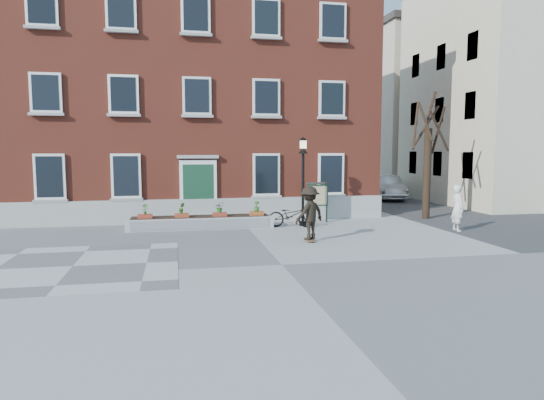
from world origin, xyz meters
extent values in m
plane|color=gray|center=(0.00, 0.00, 0.00)|extent=(100.00, 100.00, 0.00)
cube|color=#575759|center=(-6.00, 1.00, 0.01)|extent=(6.00, 6.00, 0.01)
imported|color=black|center=(1.90, 6.76, 0.52)|extent=(2.10, 1.26, 1.04)
imported|color=#ABADAF|center=(11.02, 17.06, 0.81)|extent=(2.58, 5.16, 1.63)
imported|color=silver|center=(8.44, 4.42, 0.97)|extent=(0.49, 0.72, 1.93)
cube|color=brown|center=(-2.00, 14.00, 6.00)|extent=(18.00, 10.00, 12.00)
cube|color=#A2A39E|center=(-2.00, 8.88, 0.55)|extent=(18.00, 0.24, 1.10)
cube|color=#A8A9A3|center=(-2.00, 8.75, 0.10)|extent=(2.60, 0.80, 0.20)
cube|color=#9E9E99|center=(-2.00, 8.90, 0.30)|extent=(2.20, 0.50, 0.20)
cube|color=white|center=(-2.00, 8.92, 1.65)|extent=(1.70, 0.12, 2.50)
cube|color=#163C26|center=(-2.00, 8.87, 1.55)|extent=(1.40, 0.06, 2.30)
cube|color=#9A9A95|center=(-2.00, 8.88, 3.05)|extent=(1.90, 0.25, 0.15)
cube|color=silver|center=(-8.40, 8.90, 2.20)|extent=(1.30, 0.10, 2.00)
cube|color=black|center=(-8.40, 8.85, 2.20)|extent=(1.08, 0.04, 1.78)
cube|color=gray|center=(-8.40, 8.84, 1.14)|extent=(1.44, 0.20, 0.12)
cube|color=white|center=(-8.40, 8.90, 5.80)|extent=(1.30, 0.10, 1.70)
cube|color=black|center=(-8.40, 8.85, 5.80)|extent=(1.08, 0.04, 1.48)
cube|color=#A0A09B|center=(-8.40, 8.84, 4.89)|extent=(1.44, 0.20, 0.12)
cube|color=white|center=(-8.40, 8.90, 9.40)|extent=(1.30, 0.10, 1.70)
cube|color=black|center=(-8.40, 8.85, 9.40)|extent=(1.08, 0.04, 1.48)
cube|color=#9F9F9A|center=(-8.40, 8.84, 8.49)|extent=(1.44, 0.20, 0.12)
cube|color=white|center=(-5.20, 8.90, 2.20)|extent=(1.30, 0.10, 2.00)
cube|color=black|center=(-5.20, 8.85, 2.20)|extent=(1.08, 0.04, 1.78)
cube|color=gray|center=(-5.20, 8.84, 1.14)|extent=(1.44, 0.20, 0.12)
cube|color=white|center=(-5.20, 8.90, 5.80)|extent=(1.30, 0.10, 1.70)
cube|color=black|center=(-5.20, 8.85, 5.80)|extent=(1.08, 0.04, 1.48)
cube|color=#9D9C98|center=(-5.20, 8.84, 4.89)|extent=(1.44, 0.20, 0.12)
cube|color=white|center=(-5.20, 8.90, 9.40)|extent=(1.30, 0.10, 1.70)
cube|color=black|center=(-5.20, 8.85, 9.40)|extent=(1.08, 0.04, 1.48)
cube|color=gray|center=(-5.20, 8.84, 8.49)|extent=(1.44, 0.20, 0.12)
cube|color=silver|center=(-2.00, 8.90, 5.80)|extent=(1.30, 0.10, 1.70)
cube|color=black|center=(-2.00, 8.85, 5.80)|extent=(1.08, 0.04, 1.48)
cube|color=#A09F9B|center=(-2.00, 8.84, 4.89)|extent=(1.44, 0.20, 0.12)
cube|color=white|center=(-2.00, 8.90, 9.40)|extent=(1.30, 0.10, 1.70)
cube|color=black|center=(-2.00, 8.85, 9.40)|extent=(1.08, 0.04, 1.48)
cube|color=#989994|center=(-2.00, 8.84, 8.49)|extent=(1.44, 0.20, 0.12)
cube|color=silver|center=(1.20, 8.90, 2.20)|extent=(1.30, 0.10, 2.00)
cube|color=black|center=(1.20, 8.85, 2.20)|extent=(1.08, 0.04, 1.78)
cube|color=#A8A8A3|center=(1.20, 8.84, 1.14)|extent=(1.44, 0.20, 0.12)
cube|color=silver|center=(1.20, 8.90, 5.80)|extent=(1.30, 0.10, 1.70)
cube|color=black|center=(1.20, 8.85, 5.80)|extent=(1.08, 0.04, 1.48)
cube|color=gray|center=(1.20, 8.84, 4.89)|extent=(1.44, 0.20, 0.12)
cube|color=silver|center=(1.20, 8.90, 9.40)|extent=(1.30, 0.10, 1.70)
cube|color=black|center=(1.20, 8.85, 9.40)|extent=(1.08, 0.04, 1.48)
cube|color=#A5A5A0|center=(1.20, 8.84, 8.49)|extent=(1.44, 0.20, 0.12)
cube|color=white|center=(4.40, 8.90, 2.20)|extent=(1.30, 0.10, 2.00)
cube|color=black|center=(4.40, 8.85, 2.20)|extent=(1.08, 0.04, 1.78)
cube|color=#979792|center=(4.40, 8.84, 1.14)|extent=(1.44, 0.20, 0.12)
cube|color=silver|center=(4.40, 8.90, 5.80)|extent=(1.30, 0.10, 1.70)
cube|color=black|center=(4.40, 8.85, 5.80)|extent=(1.08, 0.04, 1.48)
cube|color=#A0A19B|center=(4.40, 8.84, 4.89)|extent=(1.44, 0.20, 0.12)
cube|color=silver|center=(4.40, 8.90, 9.40)|extent=(1.30, 0.10, 1.70)
cube|color=black|center=(4.40, 8.85, 9.40)|extent=(1.08, 0.04, 1.48)
cube|color=#9E9D99|center=(4.40, 8.84, 8.49)|extent=(1.44, 0.20, 0.12)
cube|color=#B3B4AF|center=(-2.00, 7.20, 0.25)|extent=(6.20, 1.10, 0.50)
cube|color=#B6B6B6|center=(-2.00, 6.64, 0.25)|extent=(5.80, 0.02, 0.40)
cube|color=black|center=(-2.00, 7.20, 0.50)|extent=(5.80, 0.90, 0.06)
cube|color=maroon|center=(-4.30, 6.95, 0.60)|extent=(0.60, 0.25, 0.20)
imported|color=#24611D|center=(-4.30, 6.95, 0.92)|extent=(0.24, 0.24, 0.45)
cube|color=brown|center=(-2.80, 6.95, 0.60)|extent=(0.60, 0.25, 0.20)
imported|color=#30671E|center=(-2.80, 6.95, 0.92)|extent=(0.25, 0.25, 0.45)
cube|color=maroon|center=(-1.20, 6.95, 0.60)|extent=(0.60, 0.25, 0.20)
imported|color=#23601D|center=(-1.20, 6.95, 0.92)|extent=(0.40, 0.40, 0.45)
cube|color=#954920|center=(0.40, 6.95, 0.60)|extent=(0.60, 0.25, 0.20)
imported|color=#2C641E|center=(0.40, 6.95, 0.92)|extent=(0.25, 0.25, 0.45)
cylinder|color=black|center=(9.00, 8.00, 2.20)|extent=(0.36, 0.36, 4.40)
cylinder|color=black|center=(9.51, 8.00, 4.29)|extent=(0.12, 1.12, 2.23)
cylinder|color=#312015|center=(9.17, 8.52, 4.55)|extent=(1.18, 0.49, 1.97)
cylinder|color=#312216|center=(8.51, 8.36, 4.55)|extent=(0.88, 1.14, 2.35)
cylinder|color=black|center=(8.70, 7.78, 4.73)|extent=(0.60, 0.77, 1.90)
cylinder|color=black|center=(9.20, 7.37, 4.24)|extent=(1.39, 0.55, 1.95)
cylinder|color=#312116|center=(9.16, 8.13, 5.37)|extent=(0.43, 0.48, 1.58)
cube|color=#3C3C3E|center=(12.00, 18.00, 0.00)|extent=(8.00, 36.00, 0.01)
cube|color=beige|center=(18.00, 14.00, 7.00)|extent=(10.00, 11.00, 14.00)
cube|color=beige|center=(18.00, 26.00, 6.50)|extent=(10.00, 11.00, 13.00)
cube|color=#3B3633|center=(18.00, 26.00, 13.25)|extent=(10.40, 11.40, 0.50)
cube|color=black|center=(13.04, 10.80, 2.50)|extent=(0.08, 1.00, 1.50)
cube|color=black|center=(13.04, 14.00, 2.50)|extent=(0.08, 1.00, 1.50)
cube|color=black|center=(13.04, 17.20, 2.50)|extent=(0.08, 1.00, 1.50)
cube|color=black|center=(13.04, 10.80, 5.80)|extent=(0.08, 1.00, 1.50)
cube|color=black|center=(13.04, 14.00, 5.80)|extent=(0.08, 1.00, 1.50)
cube|color=black|center=(13.04, 17.20, 5.80)|extent=(0.08, 1.00, 1.50)
cube|color=black|center=(13.04, 10.80, 9.00)|extent=(0.08, 1.00, 1.50)
cube|color=black|center=(13.04, 14.00, 9.00)|extent=(0.08, 1.00, 1.50)
cube|color=black|center=(13.04, 17.20, 9.00)|extent=(0.08, 1.00, 1.50)
cylinder|color=black|center=(2.50, 7.03, 0.10)|extent=(0.32, 0.32, 0.20)
cylinder|color=black|center=(2.50, 7.03, 1.60)|extent=(0.12, 0.12, 3.20)
cone|color=black|center=(2.50, 7.03, 3.35)|extent=(0.40, 0.40, 0.30)
cube|color=#FFEEBB|center=(2.50, 7.03, 3.60)|extent=(0.24, 0.24, 0.34)
cone|color=black|center=(2.50, 7.03, 3.85)|extent=(0.40, 0.40, 0.16)
cylinder|color=#193325|center=(3.00, 7.97, 0.90)|extent=(0.08, 0.08, 1.80)
cylinder|color=#172F1F|center=(3.90, 7.97, 0.90)|extent=(0.08, 0.08, 1.80)
cube|color=#1B3623|center=(3.45, 7.97, 1.25)|extent=(1.00, 0.10, 1.00)
cube|color=beige|center=(3.45, 7.91, 1.25)|extent=(0.85, 0.02, 0.85)
cube|color=#332F2C|center=(3.45, 7.97, 1.82)|extent=(1.10, 0.16, 0.10)
cube|color=brown|center=(1.79, 3.41, 0.06)|extent=(0.22, 0.78, 0.03)
cylinder|color=black|center=(1.70, 3.13, 0.03)|extent=(0.03, 0.05, 0.05)
cylinder|color=black|center=(1.88, 3.13, 0.03)|extent=(0.03, 0.05, 0.05)
cylinder|color=black|center=(1.70, 3.69, 0.03)|extent=(0.03, 0.05, 0.05)
cylinder|color=black|center=(1.88, 3.69, 0.03)|extent=(0.03, 0.05, 0.05)
imported|color=black|center=(1.79, 3.41, 1.05)|extent=(1.46, 1.23, 1.95)
camera|label=1|loc=(-3.01, -13.64, 3.37)|focal=32.00mm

